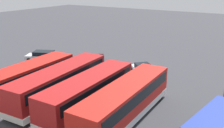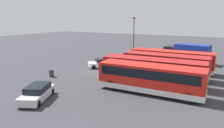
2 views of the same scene
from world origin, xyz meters
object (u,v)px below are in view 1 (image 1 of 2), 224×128
Objects in this scene: waste_bin_yellow at (101,57)px; bus_single_deck_second at (89,92)px; bus_single_deck_third at (61,82)px; bus_single_deck_fourth at (29,78)px; bus_single_deck_near_end at (126,101)px; car_small_green at (43,56)px; car_hatchback_silver at (144,71)px.

bus_single_deck_second is at bearing 120.44° from waste_bin_yellow.
bus_single_deck_third is 3.46m from bus_single_deck_fourth.
bus_single_deck_second is 1.02× the size of bus_single_deck_fourth.
car_small_green is (17.59, -7.85, -0.92)m from bus_single_deck_near_end.
bus_single_deck_third is 10.34m from car_hatchback_silver.
bus_single_deck_third is 13.07m from waste_bin_yellow.
bus_single_deck_third is 2.50× the size of car_small_green.
bus_single_deck_near_end is at bearing 131.10° from waste_bin_yellow.
bus_single_deck_third is at bearing 107.34° from waste_bin_yellow.
bus_single_deck_third is 1.11× the size of bus_single_deck_fourth.
bus_single_deck_fourth is at bearing 92.32° from waste_bin_yellow.
bus_single_deck_second and bus_single_deck_third have the same top height.
waste_bin_yellow is at bearing -48.90° from bus_single_deck_near_end.
bus_single_deck_near_end is at bearing 155.95° from car_small_green.
bus_single_deck_near_end is 10.54m from bus_single_deck_fourth.
bus_single_deck_near_end is 7.19m from bus_single_deck_third.
car_small_green is (7.07, -8.50, -0.92)m from bus_single_deck_fourth.
bus_single_deck_second is (3.53, 0.14, -0.00)m from bus_single_deck_near_end.
bus_single_deck_second reaches higher than car_hatchback_silver.
car_hatchback_silver is (3.02, -9.68, -0.92)m from bus_single_deck_near_end.
bus_single_deck_second is at bearing 2.30° from bus_single_deck_near_end.
car_hatchback_silver is (-7.50, -10.33, -0.92)m from bus_single_deck_fourth.
bus_single_deck_near_end is 16.87m from waste_bin_yellow.
car_small_green is 5.07× the size of waste_bin_yellow.
bus_single_deck_fourth is 2.24× the size of car_small_green.
bus_single_deck_near_end is 0.98× the size of bus_single_deck_third.
bus_single_deck_third is at bearing -2.08° from bus_single_deck_near_end.
car_small_green is at bearing 36.51° from waste_bin_yellow.
bus_single_deck_third is (7.18, -0.26, 0.00)m from bus_single_deck_near_end.
bus_single_deck_third is 12.92m from car_small_green.
bus_single_deck_second is at bearing 150.39° from car_small_green.
bus_single_deck_fourth is at bearing 129.75° from car_small_green.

